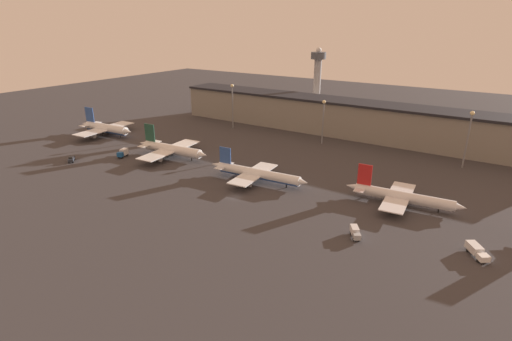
% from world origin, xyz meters
% --- Properties ---
extents(ground, '(600.00, 600.00, 0.00)m').
position_xyz_m(ground, '(0.00, 0.00, 0.00)').
color(ground, '#383538').
extents(terminal_building, '(205.10, 20.41, 18.95)m').
position_xyz_m(terminal_building, '(0.00, 99.88, 9.53)').
color(terminal_building, gray).
rests_on(terminal_building, ground).
extents(airplane_0, '(37.49, 35.19, 14.28)m').
position_xyz_m(airplane_0, '(-107.07, 27.23, 3.93)').
color(airplane_0, white).
rests_on(airplane_0, ground).
extents(airplane_1, '(38.87, 35.10, 13.97)m').
position_xyz_m(airplane_1, '(-50.69, 20.06, 3.62)').
color(airplane_1, white).
rests_on(airplane_1, ground).
extents(airplane_2, '(42.26, 27.28, 11.71)m').
position_xyz_m(airplane_2, '(-1.87, 16.53, 3.22)').
color(airplane_2, white).
rests_on(airplane_2, ground).
extents(airplane_3, '(38.96, 27.40, 12.32)m').
position_xyz_m(airplane_3, '(50.42, 25.76, 3.07)').
color(airplane_3, silver).
rests_on(airplane_3, ground).
extents(service_vehicle_0, '(6.75, 7.96, 2.76)m').
position_xyz_m(service_vehicle_0, '(75.40, 4.82, 1.60)').
color(service_vehicle_0, white).
rests_on(service_vehicle_0, ground).
extents(service_vehicle_1, '(4.16, 6.41, 3.48)m').
position_xyz_m(service_vehicle_1, '(-69.57, 7.94, 1.92)').
color(service_vehicle_1, '#195199').
rests_on(service_vehicle_1, ground).
extents(service_vehicle_2, '(4.99, 6.34, 2.76)m').
position_xyz_m(service_vehicle_2, '(45.16, -3.27, 1.58)').
color(service_vehicle_2, '#9EA3A8').
rests_on(service_vehicle_2, ground).
extents(service_vehicle_3, '(6.16, 5.69, 2.50)m').
position_xyz_m(service_vehicle_3, '(-83.28, -9.17, 1.17)').
color(service_vehicle_3, '#282D38').
rests_on(service_vehicle_3, ground).
extents(lamp_post_0, '(1.80, 1.80, 25.39)m').
position_xyz_m(lamp_post_0, '(-58.98, 77.90, 16.12)').
color(lamp_post_0, slate).
rests_on(lamp_post_0, ground).
extents(lamp_post_1, '(1.80, 1.80, 22.11)m').
position_xyz_m(lamp_post_1, '(-2.75, 77.90, 14.30)').
color(lamp_post_1, slate).
rests_on(lamp_post_1, ground).
extents(lamp_post_2, '(1.80, 1.80, 24.33)m').
position_xyz_m(lamp_post_2, '(62.24, 77.90, 15.53)').
color(lamp_post_2, slate).
rests_on(lamp_post_2, ground).
extents(control_tower, '(9.00, 9.00, 43.90)m').
position_xyz_m(control_tower, '(-28.67, 124.24, 25.47)').
color(control_tower, '#99999E').
rests_on(control_tower, ground).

